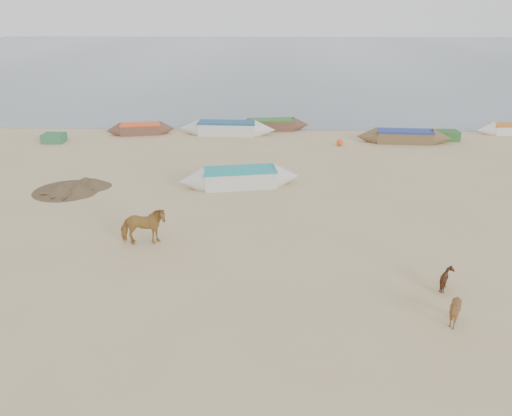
{
  "coord_description": "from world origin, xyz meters",
  "views": [
    {
      "loc": [
        0.61,
        -14.83,
        8.67
      ],
      "look_at": [
        0.0,
        4.0,
        1.0
      ],
      "focal_mm": 35.0,
      "sensor_mm": 36.0,
      "label": 1
    }
  ],
  "objects_px": {
    "calf_right": "(447,280)",
    "near_canoe": "(240,178)",
    "cow_adult": "(143,227)",
    "calf_front": "(455,311)"
  },
  "relations": [
    {
      "from": "calf_front",
      "to": "near_canoe",
      "type": "distance_m",
      "value": 13.74
    },
    {
      "from": "near_canoe",
      "to": "cow_adult",
      "type": "bearing_deg",
      "value": -126.85
    },
    {
      "from": "calf_right",
      "to": "near_canoe",
      "type": "distance_m",
      "value": 12.32
    },
    {
      "from": "cow_adult",
      "to": "calf_front",
      "type": "distance_m",
      "value": 11.43
    },
    {
      "from": "calf_right",
      "to": "near_canoe",
      "type": "xyz_separation_m",
      "value": [
        -7.42,
        9.84,
        0.11
      ]
    },
    {
      "from": "calf_front",
      "to": "near_canoe",
      "type": "height_order",
      "value": "calf_front"
    },
    {
      "from": "cow_adult",
      "to": "calf_front",
      "type": "bearing_deg",
      "value": -126.04
    },
    {
      "from": "calf_right",
      "to": "near_canoe",
      "type": "bearing_deg",
      "value": 36.81
    },
    {
      "from": "calf_front",
      "to": "calf_right",
      "type": "height_order",
      "value": "calf_front"
    },
    {
      "from": "calf_right",
      "to": "near_canoe",
      "type": "relative_size",
      "value": 0.12
    }
  ]
}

